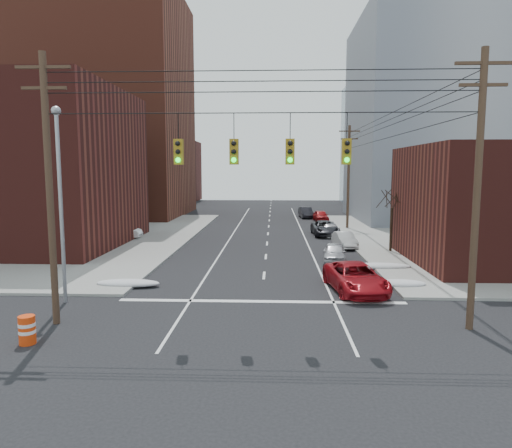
# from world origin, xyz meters

# --- Properties ---
(ground) EXTENTS (160.00, 160.00, 0.00)m
(ground) POSITION_xyz_m (0.00, 0.00, 0.00)
(ground) COLOR black
(ground) RESTS_ON ground
(building_brick_tall) EXTENTS (24.00, 20.00, 30.00)m
(building_brick_tall) POSITION_xyz_m (-24.00, 48.00, 15.00)
(building_brick_tall) COLOR maroon
(building_brick_tall) RESTS_ON ground
(building_brick_near) EXTENTS (20.00, 16.00, 13.00)m
(building_brick_near) POSITION_xyz_m (-22.00, 22.00, 6.50)
(building_brick_near) COLOR #4C1B17
(building_brick_near) RESTS_ON ground
(building_brick_far) EXTENTS (22.00, 18.00, 12.00)m
(building_brick_far) POSITION_xyz_m (-26.00, 74.00, 6.00)
(building_brick_far) COLOR #4C1B17
(building_brick_far) RESTS_ON ground
(building_office) EXTENTS (22.00, 20.00, 25.00)m
(building_office) POSITION_xyz_m (22.00, 44.00, 12.50)
(building_office) COLOR gray
(building_office) RESTS_ON ground
(building_glass) EXTENTS (20.00, 18.00, 22.00)m
(building_glass) POSITION_xyz_m (24.00, 70.00, 11.00)
(building_glass) COLOR gray
(building_glass) RESTS_ON ground
(utility_pole_left) EXTENTS (2.20, 0.28, 11.00)m
(utility_pole_left) POSITION_xyz_m (-8.50, 3.00, 5.78)
(utility_pole_left) COLOR #473323
(utility_pole_left) RESTS_ON ground
(utility_pole_right) EXTENTS (2.20, 0.28, 11.00)m
(utility_pole_right) POSITION_xyz_m (8.50, 3.00, 5.78)
(utility_pole_right) COLOR #473323
(utility_pole_right) RESTS_ON ground
(utility_pole_far) EXTENTS (2.20, 0.28, 11.00)m
(utility_pole_far) POSITION_xyz_m (8.50, 34.00, 5.78)
(utility_pole_far) COLOR #473323
(utility_pole_far) RESTS_ON ground
(traffic_signals) EXTENTS (17.00, 0.42, 2.02)m
(traffic_signals) POSITION_xyz_m (0.10, 2.97, 7.17)
(traffic_signals) COLOR black
(traffic_signals) RESTS_ON ground
(street_light) EXTENTS (0.44, 0.44, 9.32)m
(street_light) POSITION_xyz_m (-9.50, 6.00, 5.54)
(street_light) COLOR gray
(street_light) RESTS_ON ground
(bare_tree) EXTENTS (2.09, 2.20, 4.93)m
(bare_tree) POSITION_xyz_m (9.59, 20.00, 2.32)
(bare_tree) COLOR black
(bare_tree) RESTS_ON ground
(snow_nw) EXTENTS (3.50, 1.08, 0.42)m
(snow_nw) POSITION_xyz_m (-7.40, 9.00, 0.21)
(snow_nw) COLOR silver
(snow_nw) RESTS_ON ground
(snow_ne) EXTENTS (3.00, 1.08, 0.42)m
(snow_ne) POSITION_xyz_m (7.40, 9.50, 0.21)
(snow_ne) COLOR silver
(snow_ne) RESTS_ON ground
(snow_east_far) EXTENTS (4.00, 1.08, 0.42)m
(snow_east_far) POSITION_xyz_m (7.40, 14.00, 0.21)
(snow_east_far) COLOR silver
(snow_east_far) RESTS_ON ground
(red_pickup) EXTENTS (3.14, 5.62, 1.49)m
(red_pickup) POSITION_xyz_m (4.90, 8.55, 0.74)
(red_pickup) COLOR maroon
(red_pickup) RESTS_ON ground
(parked_car_a) EXTENTS (1.98, 3.99, 1.31)m
(parked_car_a) POSITION_xyz_m (4.80, 16.24, 0.65)
(parked_car_a) COLOR #B8B8BD
(parked_car_a) RESTS_ON ground
(parked_car_b) EXTENTS (1.73, 3.99, 1.28)m
(parked_car_b) POSITION_xyz_m (6.40, 22.17, 0.64)
(parked_car_b) COLOR silver
(parked_car_b) RESTS_ON ground
(parked_car_c) EXTENTS (2.52, 5.17, 1.42)m
(parked_car_c) POSITION_xyz_m (5.56, 29.08, 0.71)
(parked_car_c) COLOR black
(parked_car_c) RESTS_ON ground
(parked_car_d) EXTENTS (1.98, 4.29, 1.22)m
(parked_car_d) POSITION_xyz_m (6.03, 28.64, 0.61)
(parked_car_d) COLOR #9D9DA1
(parked_car_d) RESTS_ON ground
(parked_car_e) EXTENTS (1.86, 4.09, 1.36)m
(parked_car_e) POSITION_xyz_m (6.40, 41.36, 0.68)
(parked_car_e) COLOR maroon
(parked_car_e) RESTS_ON ground
(parked_car_f) EXTENTS (1.89, 4.40, 1.41)m
(parked_car_f) POSITION_xyz_m (4.80, 45.37, 0.71)
(parked_car_f) COLOR black
(parked_car_f) RESTS_ON ground
(lot_car_a) EXTENTS (3.96, 1.40, 1.30)m
(lot_car_a) POSITION_xyz_m (-13.51, 25.60, 0.80)
(lot_car_a) COLOR silver
(lot_car_a) RESTS_ON sidewalk_nw
(lot_car_b) EXTENTS (5.80, 4.13, 1.47)m
(lot_car_b) POSITION_xyz_m (-15.54, 24.67, 0.88)
(lot_car_b) COLOR #ACADB1
(lot_car_b) RESTS_ON sidewalk_nw
(lot_car_c) EXTENTS (4.68, 2.04, 1.34)m
(lot_car_c) POSITION_xyz_m (-18.81, 21.72, 0.82)
(lot_car_c) COLOR black
(lot_car_c) RESTS_ON sidewalk_nw
(lot_car_d) EXTENTS (4.16, 2.84, 1.32)m
(lot_car_d) POSITION_xyz_m (-17.35, 30.79, 0.81)
(lot_car_d) COLOR silver
(lot_car_d) RESTS_ON sidewalk_nw
(construction_barrel) EXTENTS (0.75, 0.75, 1.06)m
(construction_barrel) POSITION_xyz_m (-8.49, 0.74, 0.55)
(construction_barrel) COLOR red
(construction_barrel) RESTS_ON ground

